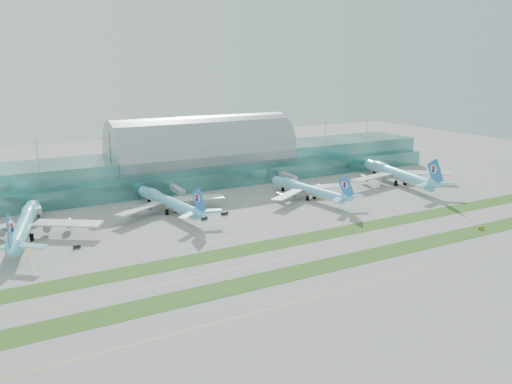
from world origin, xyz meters
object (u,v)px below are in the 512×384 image
airliner_a (24,224)px  taxiway_sign_east (481,228)px  airliner_c (307,188)px  airliner_d (397,173)px  airliner_b (168,201)px  terminal (203,160)px

airliner_a → taxiway_sign_east: 210.15m
airliner_a → airliner_c: bearing=9.7°
airliner_a → taxiway_sign_east: size_ratio=26.50×
airliner_d → taxiway_sign_east: airliner_d is taller
airliner_a → airliner_b: size_ratio=1.08×
terminal → taxiway_sign_east: size_ratio=116.95×
airliner_a → taxiway_sign_east: airliner_a is taller
airliner_b → airliner_c: bearing=-17.8°
airliner_a → airliner_d: 221.33m
airliner_a → airliner_c: airliner_a is taller
terminal → airliner_b: (-44.43, -58.32, -8.16)m
airliner_b → taxiway_sign_east: (120.51, -98.08, -5.46)m
taxiway_sign_east → airliner_a: bearing=160.4°
airliner_b → airliner_d: (151.92, -8.82, 1.12)m
airliner_a → airliner_c: 149.44m
airliner_d → taxiway_sign_east: 94.86m
airliner_d → terminal: bearing=157.6°
terminal → airliner_a: bearing=-149.7°
terminal → airliner_a: 132.12m
airliner_b → airliner_d: 152.18m
terminal → airliner_c: (35.57, -69.70, -8.41)m
airliner_b → taxiway_sign_east: airliner_b is taller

